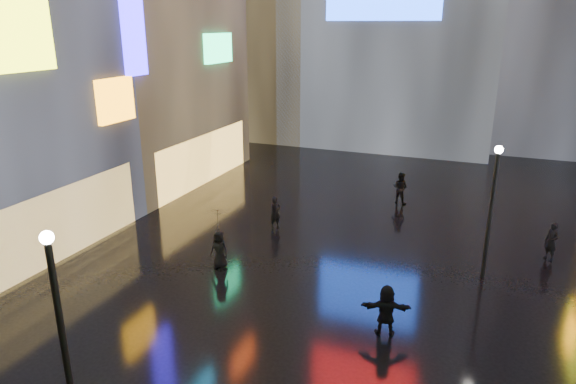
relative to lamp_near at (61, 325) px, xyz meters
The scene contains 9 objects.
ground 13.66m from the lamp_near, 74.71° to the left, with size 140.00×140.00×0.00m, color black.
lamp_near is the anchor object (origin of this frame).
lamp_far 14.86m from the lamp_near, 53.87° to the left, with size 0.30×0.30×5.20m.
pedestrian_4 9.29m from the lamp_near, 96.76° to the left, with size 0.76×0.49×1.55m, color black.
pedestrian_5 9.32m from the lamp_near, 48.29° to the left, with size 1.57×0.50×1.69m, color black.
pedestrian_6 13.80m from the lamp_near, 92.65° to the left, with size 0.56×0.37×1.55m, color black.
pedestrian_7 20.01m from the lamp_near, 77.74° to the left, with size 0.84×0.65×1.72m, color black.
umbrella_2 9.08m from the lamp_near, 96.76° to the left, with size 1.01×1.03×0.93m, color black.
pedestrian_8 18.60m from the lamp_near, 52.47° to the left, with size 0.59×0.38×1.61m, color black.
Camera 1 is at (4.89, -0.20, 9.33)m, focal length 32.00 mm.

